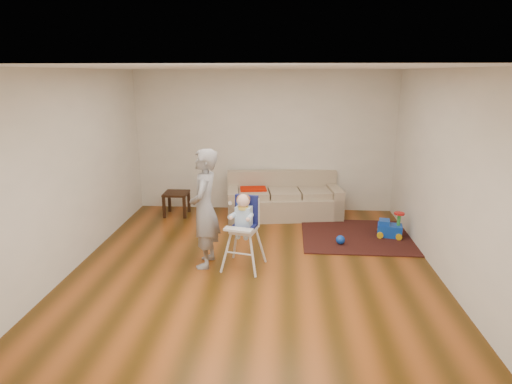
# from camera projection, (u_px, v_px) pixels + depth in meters

# --- Properties ---
(ground) EXTENTS (5.50, 5.50, 0.00)m
(ground) POSITION_uv_depth(u_px,v_px,m) (254.00, 268.00, 5.98)
(ground) COLOR #432A0A
(ground) RESTS_ON ground
(room_envelope) EXTENTS (5.04, 5.52, 2.72)m
(room_envelope) POSITION_uv_depth(u_px,v_px,m) (257.00, 129.00, 5.98)
(room_envelope) COLOR white
(room_envelope) RESTS_ON ground
(sofa) EXTENTS (2.21, 1.14, 0.82)m
(sofa) POSITION_uv_depth(u_px,v_px,m) (284.00, 195.00, 8.05)
(sofa) COLOR tan
(sofa) RESTS_ON ground
(side_table) EXTENTS (0.45, 0.45, 0.45)m
(side_table) POSITION_uv_depth(u_px,v_px,m) (177.00, 204.00, 8.18)
(side_table) COLOR black
(side_table) RESTS_ON ground
(area_rug) EXTENTS (2.12, 1.60, 0.02)m
(area_rug) POSITION_uv_depth(u_px,v_px,m) (366.00, 236.00, 7.13)
(area_rug) COLOR black
(area_rug) RESTS_ON ground
(ride_on_toy) EXTENTS (0.44, 0.35, 0.43)m
(ride_on_toy) POSITION_uv_depth(u_px,v_px,m) (390.00, 224.00, 7.06)
(ride_on_toy) COLOR blue
(ride_on_toy) RESTS_ON area_rug
(toy_ball) EXTENTS (0.14, 0.14, 0.14)m
(toy_ball) POSITION_uv_depth(u_px,v_px,m) (340.00, 240.00, 6.77)
(toy_ball) COLOR blue
(toy_ball) RESTS_ON area_rug
(high_chair) EXTENTS (0.60, 0.60, 1.08)m
(high_chair) POSITION_uv_depth(u_px,v_px,m) (244.00, 233.00, 5.88)
(high_chair) COLOR silver
(high_chair) RESTS_ON ground
(adult) EXTENTS (0.41, 0.62, 1.67)m
(adult) POSITION_uv_depth(u_px,v_px,m) (205.00, 209.00, 5.88)
(adult) COLOR gray
(adult) RESTS_ON ground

